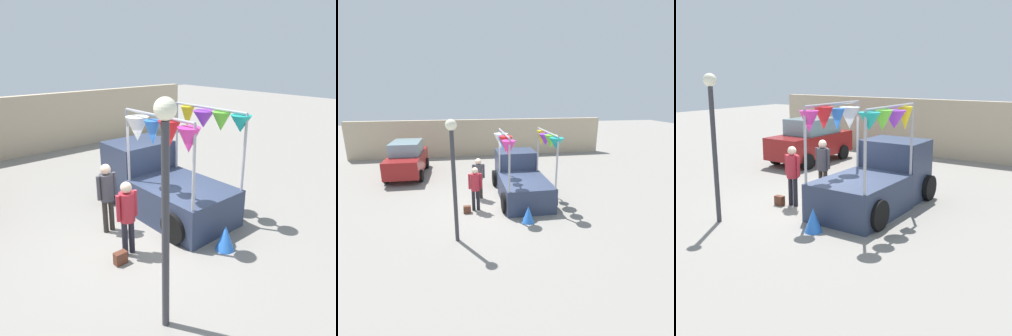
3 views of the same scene
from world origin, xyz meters
TOP-DOWN VIEW (x-y plane):
  - ground_plane at (0.00, 0.00)m, footprint 60.00×60.00m
  - vendor_truck at (1.17, 0.96)m, footprint 2.55×4.10m
  - parked_car at (-4.31, 4.77)m, footprint 1.88×4.00m
  - person_customer at (-0.86, -0.40)m, footprint 0.53×0.34m
  - person_vendor at (-0.66, 0.77)m, footprint 0.53×0.34m
  - handbag at (-1.21, -0.60)m, footprint 0.28×0.16m
  - street_lamp at (-1.56, -2.50)m, footprint 0.32×0.32m
  - brick_boundary_wall at (0.00, 8.92)m, footprint 18.00×0.36m
  - folded_kite_bundle_azure at (0.91, -1.72)m, footprint 0.53×0.53m

SIDE VIEW (x-z plane):
  - ground_plane at x=0.00m, z-range 0.00..0.00m
  - handbag at x=-1.21m, z-range 0.00..0.28m
  - folded_kite_bundle_azure at x=0.91m, z-range 0.00..0.60m
  - vendor_truck at x=1.17m, z-range -0.56..2.42m
  - parked_car at x=-4.31m, z-range 0.00..1.88m
  - person_customer at x=-0.86m, z-range 0.19..1.93m
  - person_vendor at x=-0.66m, z-range 0.20..1.99m
  - brick_boundary_wall at x=0.00m, z-range 0.00..2.60m
  - street_lamp at x=-1.56m, z-range 0.59..4.34m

